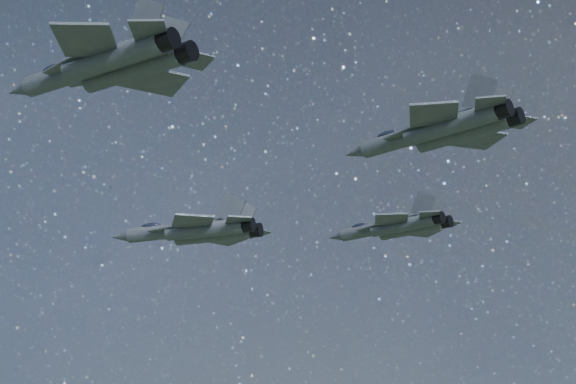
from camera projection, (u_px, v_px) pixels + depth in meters
The scene contains 4 objects.
jet_lead at pixel (197, 231), 87.89m from camera, with size 19.03×13.07×4.78m.
jet_left at pixel (397, 227), 91.71m from camera, with size 16.70×11.68×4.21m.
jet_right at pixel (109, 64), 55.86m from camera, with size 17.35×12.37×4.43m.
jet_slot at pixel (442, 130), 69.42m from camera, with size 18.26×12.65×4.59m.
Camera 1 is at (36.12, -60.44, 123.66)m, focal length 50.00 mm.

